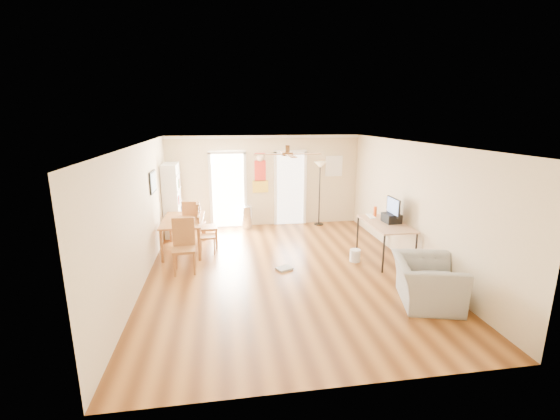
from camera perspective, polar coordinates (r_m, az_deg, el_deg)
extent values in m
plane|color=brown|center=(7.85, 0.68, -9.23)|extent=(7.00, 7.00, 0.00)
cube|color=red|center=(10.76, -3.04, 5.69)|extent=(0.46, 0.03, 1.10)
cube|color=white|center=(11.16, 8.21, 6.64)|extent=(0.50, 0.04, 0.60)
cube|color=black|center=(8.76, -18.79, 4.08)|extent=(0.04, 0.66, 0.48)
cylinder|color=silver|center=(10.70, -5.08, -1.12)|extent=(0.31, 0.31, 0.64)
cube|color=white|center=(9.01, 13.65, -0.91)|extent=(0.17, 0.42, 0.02)
cube|color=black|center=(8.60, 16.60, -1.17)|extent=(0.35, 0.40, 0.20)
cylinder|color=#DC4D13|center=(9.02, 14.27, -0.22)|extent=(0.10, 0.10, 0.23)
cylinder|color=silver|center=(8.45, 11.36, -6.80)|extent=(0.27, 0.27, 0.27)
cube|color=gray|center=(7.90, 0.65, -8.91)|extent=(0.38, 0.35, 0.04)
imported|color=gray|center=(6.91, 21.39, -10.13)|extent=(1.30, 1.41, 0.76)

